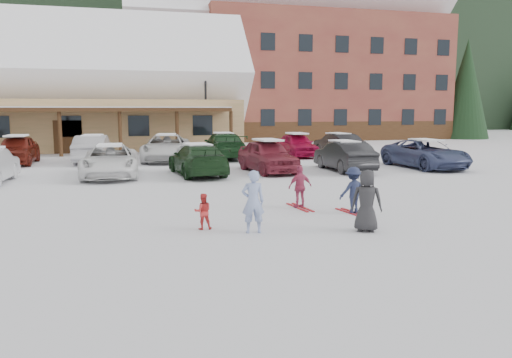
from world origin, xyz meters
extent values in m
plane|color=white|center=(0.00, 0.00, 0.00)|extent=(160.00, 160.00, 0.00)
cube|color=black|center=(0.00, 85.00, 19.00)|extent=(300.00, 70.00, 38.00)
cube|color=tan|center=(-9.00, 28.00, 1.80)|extent=(28.00, 10.00, 3.60)
cube|color=#422814|center=(-9.00, 21.80, 2.90)|extent=(25.20, 2.60, 0.25)
cube|color=white|center=(-9.00, 28.00, 5.54)|extent=(29.12, 9.69, 9.69)
cube|color=maroon|center=(16.00, 38.00, 6.00)|extent=(24.00, 14.00, 12.00)
cube|color=maroon|center=(0.50, 38.00, 4.50)|extent=(7.00, 12.60, 9.00)
cube|color=#422814|center=(16.00, 31.04, 0.90)|extent=(24.00, 0.10, 1.80)
cylinder|color=black|center=(2.36, 23.82, 2.86)|extent=(0.16, 0.16, 5.71)
cube|color=black|center=(2.36, 23.82, 5.84)|extent=(0.50, 0.25, 0.25)
cylinder|color=black|center=(30.00, 32.00, 0.66)|extent=(0.60, 0.60, 1.32)
cone|color=black|center=(30.00, 32.00, 6.27)|extent=(4.84, 4.84, 9.90)
cylinder|color=black|center=(6.00, 44.00, 0.54)|extent=(0.60, 0.60, 1.08)
cone|color=black|center=(6.00, 44.00, 5.13)|extent=(3.96, 3.96, 8.10)
cylinder|color=black|center=(34.00, 46.00, 0.69)|extent=(0.60, 0.60, 1.38)
cone|color=black|center=(34.00, 46.00, 6.55)|extent=(5.06, 5.06, 10.35)
imported|color=#8C9ECF|center=(-0.28, -0.98, 0.75)|extent=(0.57, 0.40, 1.50)
imported|color=red|center=(-1.37, -0.34, 0.44)|extent=(0.44, 0.35, 0.88)
imported|color=#1D2442|center=(2.98, 0.50, 0.66)|extent=(0.92, 0.62, 1.31)
cube|color=#AB1820|center=(2.98, 0.50, 0.01)|extent=(0.43, 1.41, 0.03)
imported|color=#B53B5F|center=(1.80, 1.61, 0.63)|extent=(0.77, 0.40, 1.27)
cube|color=#AB1820|center=(1.80, 1.61, 0.01)|extent=(0.36, 1.41, 0.03)
imported|color=#272729|center=(2.38, -1.52, 0.75)|extent=(0.87, 0.78, 1.49)
imported|color=white|center=(-3.88, 10.17, 0.70)|extent=(2.41, 5.07, 1.40)
imported|color=#19361A|center=(-0.14, 9.80, 0.69)|extent=(2.44, 4.96, 1.39)
imported|color=maroon|center=(3.19, 10.16, 0.76)|extent=(2.28, 4.62, 1.52)
imported|color=black|center=(6.84, 9.70, 0.71)|extent=(1.52, 4.32, 1.42)
imported|color=#3E4871|center=(11.28, 9.81, 0.71)|extent=(2.63, 5.22, 1.42)
imported|color=maroon|center=(-8.89, 16.73, 0.77)|extent=(1.85, 4.53, 1.54)
imported|color=#A7A5AA|center=(-5.01, 16.53, 0.76)|extent=(1.92, 4.70, 1.52)
imported|color=silver|center=(-1.03, 16.41, 0.76)|extent=(3.35, 5.78, 1.52)
imported|color=#193F1E|center=(2.36, 16.98, 0.77)|extent=(2.26, 5.34, 1.54)
imported|color=#AF0C3A|center=(7.01, 17.14, 0.73)|extent=(1.77, 4.30, 1.46)
imported|color=black|center=(9.86, 17.38, 0.70)|extent=(1.93, 4.40, 1.41)
camera|label=1|loc=(-3.05, -12.19, 2.89)|focal=35.00mm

